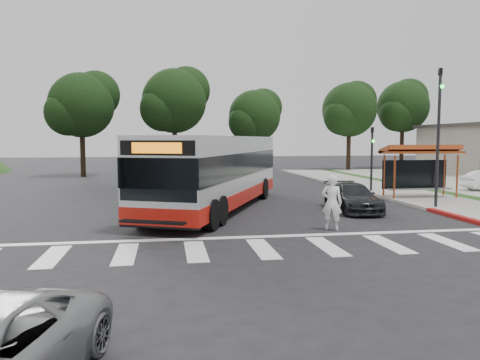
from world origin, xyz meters
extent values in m
plane|color=black|center=(0.00, 0.00, 0.00)|extent=(140.00, 140.00, 0.00)
cube|color=gray|center=(11.00, 8.00, 0.06)|extent=(4.00, 40.00, 0.12)
cube|color=#9E9991|center=(9.00, 8.00, 0.07)|extent=(0.30, 40.00, 0.15)
cube|color=maroon|center=(9.00, -2.00, 0.08)|extent=(0.32, 6.00, 0.15)
cube|color=silver|center=(0.00, -5.00, 0.01)|extent=(18.00, 2.60, 0.01)
cylinder|color=#9E401A|center=(9.00, 4.40, 1.27)|extent=(0.10, 0.10, 2.30)
cylinder|color=#9E401A|center=(12.60, 4.40, 1.27)|extent=(0.10, 0.10, 2.30)
cylinder|color=#9E401A|center=(9.00, 5.60, 1.27)|extent=(0.10, 0.10, 2.30)
cylinder|color=#9E401A|center=(12.60, 5.60, 1.27)|extent=(0.10, 0.10, 2.30)
cube|color=#9E401A|center=(10.80, 5.00, 2.57)|extent=(4.20, 1.60, 0.12)
cube|color=#9E401A|center=(10.80, 5.05, 2.72)|extent=(4.20, 1.32, 0.51)
cube|color=black|center=(10.80, 5.60, 1.32)|extent=(3.80, 0.06, 1.60)
cube|color=gray|center=(10.80, 5.00, 0.57)|extent=(3.60, 0.40, 0.08)
cylinder|color=black|center=(9.60, 1.50, 3.25)|extent=(0.14, 0.14, 6.50)
imported|color=black|center=(9.60, 1.50, 6.00)|extent=(0.16, 0.20, 1.00)
sphere|color=#19E533|center=(9.60, 1.32, 5.65)|extent=(0.18, 0.18, 0.18)
cylinder|color=black|center=(9.60, 8.50, 2.00)|extent=(0.14, 0.14, 4.00)
imported|color=black|center=(9.60, 8.50, 3.50)|extent=(0.16, 0.20, 1.00)
sphere|color=#19E533|center=(9.60, 8.32, 3.15)|extent=(0.18, 0.18, 0.18)
cylinder|color=black|center=(16.00, 28.00, 2.30)|extent=(0.44, 0.44, 4.40)
sphere|color=black|center=(16.00, 28.00, 6.30)|extent=(5.60, 5.60, 5.60)
sphere|color=black|center=(17.12, 28.84, 7.30)|extent=(4.20, 4.20, 4.20)
sphere|color=black|center=(15.02, 27.30, 5.60)|extent=(3.92, 3.92, 3.92)
cylinder|color=black|center=(23.00, 30.00, 2.42)|extent=(0.44, 0.44, 4.84)
sphere|color=black|center=(23.00, 30.00, 6.82)|extent=(5.60, 5.60, 5.60)
sphere|color=black|center=(24.12, 30.84, 7.92)|extent=(4.20, 4.20, 4.20)
sphere|color=black|center=(22.02, 29.30, 6.05)|extent=(3.92, 3.92, 3.92)
cylinder|color=black|center=(-2.00, 26.00, 2.42)|extent=(0.44, 0.44, 4.84)
sphere|color=black|center=(-2.00, 26.00, 6.82)|extent=(6.00, 6.00, 6.00)
sphere|color=black|center=(-0.80, 26.90, 7.92)|extent=(4.50, 4.50, 4.50)
sphere|color=black|center=(-3.05, 25.25, 6.05)|extent=(4.20, 4.20, 4.20)
cylinder|color=black|center=(6.00, 28.00, 1.98)|extent=(0.44, 0.44, 3.96)
sphere|color=black|center=(6.00, 28.00, 5.58)|extent=(5.20, 5.20, 5.20)
sphere|color=black|center=(7.04, 28.78, 6.48)|extent=(3.90, 3.90, 3.90)
sphere|color=black|center=(5.09, 27.35, 4.95)|extent=(3.64, 3.64, 3.64)
cylinder|color=black|center=(-10.00, 24.00, 2.20)|extent=(0.44, 0.44, 4.40)
sphere|color=black|center=(-10.00, 24.00, 6.20)|extent=(5.60, 5.60, 5.60)
sphere|color=black|center=(-8.88, 24.84, 7.20)|extent=(4.20, 4.20, 4.20)
sphere|color=black|center=(-10.98, 23.30, 5.50)|extent=(3.92, 3.92, 3.92)
imported|color=white|center=(3.05, -2.50, 1.00)|extent=(0.86, 0.75, 2.00)
imported|color=black|center=(5.54, 1.59, 0.63)|extent=(2.02, 4.42, 1.25)
camera|label=1|loc=(-2.82, -18.44, 3.27)|focal=35.00mm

